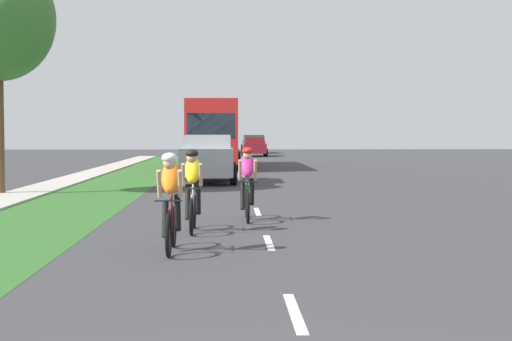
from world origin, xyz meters
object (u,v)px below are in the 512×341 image
Objects in this scene: suv_silver at (208,157)px; bus_red at (214,131)px; cyclist_lead at (171,201)px; cyclist_trailing at (193,189)px; pickup_dark_green at (253,144)px; cyclist_distant at (247,183)px; sedan_maroon at (254,146)px.

bus_red is (-0.02, 12.57, 1.03)m from suv_silver.
cyclist_lead is 29.34m from bus_red.
suv_silver is (-0.09, 14.30, 0.14)m from cyclist_trailing.
cyclist_distant is at bearing -92.04° from pickup_dark_green.
pickup_dark_green reaches higher than cyclist_distant.
cyclist_lead is at bearing -90.46° from suv_silver.
suv_silver reaches higher than sedan_maroon.
cyclist_distant reaches higher than sedan_maroon.
cyclist_lead is 0.40× the size of sedan_maroon.
cyclist_lead is 16.74m from suv_silver.
sedan_maroon is 9.16m from pickup_dark_green.
cyclist_distant is 0.15× the size of bus_red.
suv_silver is 12.62m from bus_red.
cyclist_trailing is at bearing -89.76° from bus_red.
sedan_maroon is (2.73, 45.70, -0.04)m from cyclist_trailing.
cyclist_distant is 12.54m from suv_silver.
cyclist_trailing is 1.00× the size of cyclist_distant.
pickup_dark_green is (0.24, 9.15, 0.06)m from sedan_maroon.
pickup_dark_green is at bearing 88.50° from sedan_maroon.
pickup_dark_green is at bearing 86.80° from cyclist_lead.
bus_red is 19.08m from sedan_maroon.
cyclist_distant is at bearing -92.16° from sedan_maroon.
cyclist_trailing is at bearing -89.62° from suv_silver.
cyclist_trailing is 2.12m from cyclist_distant.
suv_silver is 0.92× the size of pickup_dark_green.
pickup_dark_green is (3.20, 57.29, 0.02)m from cyclist_lead.
bus_red reaches higher than cyclist_distant.
cyclist_lead is 0.34× the size of pickup_dark_green.
cyclist_lead is 48.23m from sedan_maroon.
sedan_maroon is (2.96, 48.14, -0.04)m from cyclist_lead.
cyclist_lead is at bearing -93.20° from pickup_dark_green.
cyclist_trailing is 54.93m from pickup_dark_green.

